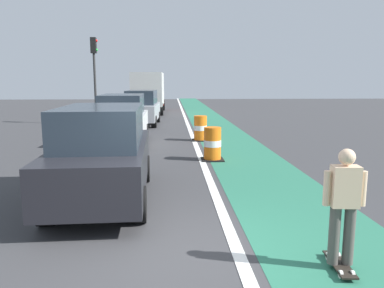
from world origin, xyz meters
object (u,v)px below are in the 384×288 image
object	(u,v)px
parked_suv_second	(123,119)
traffic_barrel_mid	(200,129)
skateboarder_on_lane	(344,206)
delivery_truck_down_block	(149,90)
traffic_light_corner	(94,65)
parked_suv_nearest	(103,153)
parked_suv_third	(142,107)
traffic_barrel_front	(212,144)
pedestrian_crossing	(101,110)

from	to	relation	value
parked_suv_second	traffic_barrel_mid	bearing A→B (deg)	12.76
traffic_barrel_mid	skateboarder_on_lane	bearing A→B (deg)	-84.81
skateboarder_on_lane	delivery_truck_down_block	bearing A→B (deg)	98.88
skateboarder_on_lane	traffic_light_corner	bearing A→B (deg)	110.62
parked_suv_nearest	traffic_light_corner	bearing A→B (deg)	101.54
skateboarder_on_lane	parked_suv_third	distance (m)	18.13
parked_suv_nearest	parked_suv_third	xyz separation A→B (m)	(-0.25, 14.37, 0.00)
traffic_barrel_front	parked_suv_nearest	bearing A→B (deg)	-125.11
parked_suv_second	traffic_barrel_front	size ratio (longest dim) A/B	4.24
parked_suv_third	traffic_barrel_front	xyz separation A→B (m)	(3.07, -10.36, -0.50)
traffic_barrel_mid	delivery_truck_down_block	distance (m)	15.06
parked_suv_third	delivery_truck_down_block	xyz separation A→B (m)	(-0.04, 8.47, 0.81)
traffic_barrel_front	pedestrian_crossing	distance (m)	12.42
skateboarder_on_lane	traffic_barrel_mid	bearing A→B (deg)	95.19
traffic_barrel_front	pedestrian_crossing	bearing A→B (deg)	116.84
parked_suv_second	traffic_barrel_mid	world-z (taller)	parked_suv_second
delivery_truck_down_block	pedestrian_crossing	world-z (taller)	delivery_truck_down_block
parked_suv_third	pedestrian_crossing	world-z (taller)	parked_suv_third
parked_suv_second	traffic_barrel_mid	xyz separation A→B (m)	(3.26, 0.74, -0.50)
parked_suv_third	traffic_barrel_mid	bearing A→B (deg)	-64.27
traffic_barrel_mid	traffic_barrel_front	bearing A→B (deg)	-88.98
parked_suv_third	traffic_barrel_mid	distance (m)	6.93
skateboarder_on_lane	parked_suv_nearest	bearing A→B (deg)	138.92
traffic_barrel_front	traffic_barrel_mid	xyz separation A→B (m)	(-0.07, 4.13, 0.00)
traffic_light_corner	parked_suv_third	bearing A→B (deg)	-8.65
traffic_barrel_mid	traffic_light_corner	world-z (taller)	traffic_light_corner
delivery_truck_down_block	skateboarder_on_lane	bearing A→B (deg)	-81.12
parked_suv_third	traffic_barrel_mid	xyz separation A→B (m)	(3.00, -6.22, -0.50)
parked_suv_nearest	skateboarder_on_lane	bearing A→B (deg)	-41.08
parked_suv_third	traffic_barrel_front	world-z (taller)	parked_suv_third
parked_suv_nearest	traffic_light_corner	distance (m)	15.30
parked_suv_nearest	traffic_barrel_front	world-z (taller)	parked_suv_nearest
parked_suv_second	pedestrian_crossing	size ratio (longest dim) A/B	2.87
pedestrian_crossing	traffic_barrel_front	bearing A→B (deg)	-63.16
traffic_barrel_front	traffic_barrel_mid	bearing A→B (deg)	91.02
skateboarder_on_lane	parked_suv_second	bearing A→B (deg)	111.87
traffic_barrel_mid	pedestrian_crossing	distance (m)	8.89
parked_suv_second	traffic_barrel_front	world-z (taller)	parked_suv_second
parked_suv_nearest	traffic_barrel_front	bearing A→B (deg)	54.89
traffic_light_corner	pedestrian_crossing	distance (m)	2.66
skateboarder_on_lane	parked_suv_second	distance (m)	11.54
parked_suv_third	pedestrian_crossing	distance (m)	2.64
traffic_barrel_front	pedestrian_crossing	size ratio (longest dim) A/B	0.68
parked_suv_second	delivery_truck_down_block	xyz separation A→B (m)	(0.22, 15.43, 0.81)
parked_suv_third	delivery_truck_down_block	world-z (taller)	delivery_truck_down_block
parked_suv_second	skateboarder_on_lane	bearing A→B (deg)	-68.13
skateboarder_on_lane	traffic_barrel_front	world-z (taller)	skateboarder_on_lane
traffic_light_corner	parked_suv_second	bearing A→B (deg)	-71.22
delivery_truck_down_block	traffic_light_corner	distance (m)	8.66
delivery_truck_down_block	pedestrian_crossing	size ratio (longest dim) A/B	4.73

